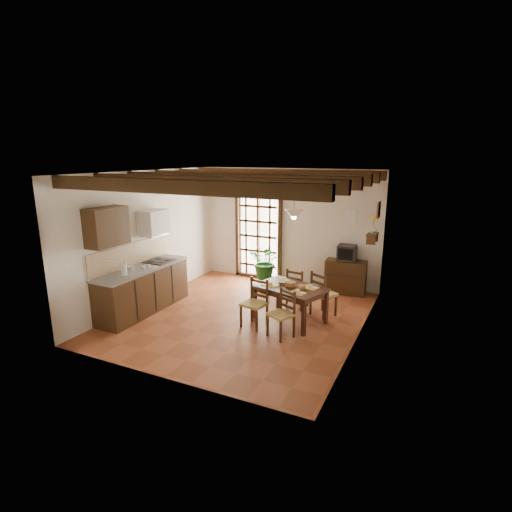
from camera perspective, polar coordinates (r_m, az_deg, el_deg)
The scene contains 25 objects.
ground_plane at distance 8.02m, azimuth -1.89°, elevation -8.56°, with size 5.00×5.00×0.00m, color brown.
room_shell at distance 7.50m, azimuth -2.00°, elevation 4.33°, with size 4.52×5.02×2.81m.
ceiling_beams at distance 7.40m, azimuth -2.06°, elevation 11.01°, with size 4.50×4.34×0.20m.
french_door at distance 10.12m, azimuth 0.34°, elevation 3.27°, with size 1.26×0.11×2.32m.
kitchen_counter at distance 8.43m, azimuth -15.78°, elevation -4.50°, with size 0.64×2.25×1.38m.
upper_cabinet at distance 7.69m, azimuth -20.55°, elevation 3.94°, with size 0.35×0.80×0.70m, color #342010.
range_hood at distance 8.60m, azimuth -14.44°, elevation 4.62°, with size 0.38×0.60×0.54m.
counter_items at distance 8.36m, azimuth -15.60°, elevation -1.18°, with size 0.50×1.43×0.25m.
dining_table at distance 7.61m, azimuth 4.91°, elevation -4.99°, with size 1.47×1.17×0.69m.
chair_near_left at distance 7.46m, azimuth -0.22°, elevation -8.01°, with size 0.48×0.46×0.90m.
chair_near_right at distance 7.08m, azimuth 3.63°, elevation -9.46°, with size 0.51×0.50×0.85m.
chair_far_left at distance 8.40m, azimuth 5.91°, elevation -5.59°, with size 0.43×0.42×0.85m.
chair_far_right at distance 8.05m, azimuth 9.53°, elevation -6.47°, with size 0.56×0.55×0.91m.
table_setting at distance 7.59m, azimuth 4.92°, elevation -4.54°, with size 0.93×0.62×0.09m.
table_bowl at distance 7.74m, azimuth 3.81°, elevation -3.73°, with size 0.22×0.22×0.05m, color white.
sideboard at distance 9.39m, azimuth 12.67°, elevation -2.94°, with size 0.91×0.41×0.77m, color #342010.
crt_tv at distance 9.23m, azimuth 12.86°, elevation 0.47°, with size 0.42×0.39×0.35m.
fuse_box at distance 9.34m, azimuth 13.40°, elevation 5.52°, with size 0.25×0.03×0.32m, color white.
plant_pot at distance 9.76m, azimuth 1.40°, elevation -3.63°, with size 0.35×0.35×0.21m, color maroon.
potted_plant at distance 9.63m, azimuth 1.42°, elevation -1.02°, with size 1.97×1.68×2.19m, color #144C19.
wall_shelf at distance 8.41m, azimuth 16.29°, elevation 2.74°, with size 0.20×0.42×0.20m.
shelf_vase at distance 8.39m, azimuth 16.36°, elevation 3.67°, with size 0.15×0.15×0.15m, color #B2BFB2.
shelf_flowers at distance 8.35m, azimuth 16.46°, elevation 5.07°, with size 0.14×0.14×0.36m.
framed_picture at distance 8.31m, azimuth 17.12°, elevation 6.33°, with size 0.03×0.32×0.32m.
pendant_lamp at distance 7.36m, azimuth 5.43°, elevation 6.15°, with size 0.36×0.36×0.84m.
Camera 1 is at (3.39, -6.56, 3.11)m, focal length 28.00 mm.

